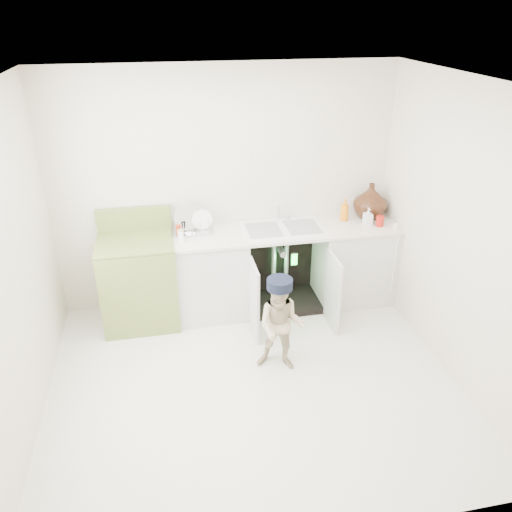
{
  "coord_description": "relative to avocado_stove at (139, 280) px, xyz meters",
  "views": [
    {
      "loc": [
        -0.63,
        -3.35,
        2.98
      ],
      "look_at": [
        0.17,
        0.7,
        0.88
      ],
      "focal_mm": 35.0,
      "sensor_mm": 36.0,
      "label": 1
    }
  ],
  "objects": [
    {
      "name": "ground",
      "position": [
        0.94,
        -1.18,
        -0.47
      ],
      "size": [
        3.5,
        3.5,
        0.0
      ],
      "primitive_type": "plane",
      "color": "beige",
      "rests_on": "ground"
    },
    {
      "name": "counter_run",
      "position": [
        1.54,
        0.03,
        0.01
      ],
      "size": [
        2.44,
        1.02,
        1.27
      ],
      "color": "silver",
      "rests_on": "ground"
    },
    {
      "name": "room_shell",
      "position": [
        0.94,
        -1.18,
        0.78
      ],
      "size": [
        6.0,
        5.5,
        1.26
      ],
      "color": "beige",
      "rests_on": "ground"
    },
    {
      "name": "avocado_stove",
      "position": [
        0.0,
        0.0,
        0.0
      ],
      "size": [
        0.74,
        0.65,
        1.15
      ],
      "color": "olive",
      "rests_on": "ground"
    },
    {
      "name": "repair_worker",
      "position": [
        1.23,
        -1.02,
        -0.01
      ],
      "size": [
        0.59,
        0.94,
        0.9
      ],
      "rotation": [
        0.0,
        0.0,
        -0.35
      ],
      "color": "#C2B18B",
      "rests_on": "ground"
    }
  ]
}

